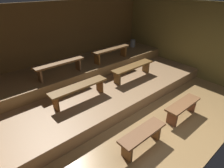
# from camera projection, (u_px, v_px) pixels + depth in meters

# --- Properties ---
(ground) EXTENTS (7.07, 5.44, 0.08)m
(ground) POSITION_uv_depth(u_px,v_px,m) (113.00, 101.00, 5.29)
(ground) COLOR olive
(wall_back) EXTENTS (7.07, 0.06, 2.44)m
(wall_back) POSITION_uv_depth(u_px,v_px,m) (66.00, 40.00, 6.25)
(wall_back) COLOR brown
(wall_back) RESTS_ON ground
(wall_right) EXTENTS (0.06, 5.44, 2.44)m
(wall_right) POSITION_uv_depth(u_px,v_px,m) (181.00, 37.00, 6.53)
(wall_right) COLOR brown
(wall_right) RESTS_ON ground
(platform_lower) EXTENTS (6.27, 3.17, 0.31)m
(platform_lower) POSITION_uv_depth(u_px,v_px,m) (97.00, 85.00, 5.68)
(platform_lower) COLOR #95714C
(platform_lower) RESTS_ON ground
(platform_middle) EXTENTS (6.27, 1.51, 0.31)m
(platform_middle) POSITION_uv_depth(u_px,v_px,m) (81.00, 67.00, 6.09)
(platform_middle) COLOR olive
(platform_middle) RESTS_ON platform_lower
(bench_floor_left) EXTENTS (1.07, 0.31, 0.40)m
(bench_floor_left) POSITION_uv_depth(u_px,v_px,m) (142.00, 135.00, 3.58)
(bench_floor_left) COLOR brown
(bench_floor_left) RESTS_ON ground
(bench_floor_right) EXTENTS (1.07, 0.31, 0.40)m
(bench_floor_right) POSITION_uv_depth(u_px,v_px,m) (183.00, 107.00, 4.43)
(bench_floor_right) COLOR brown
(bench_floor_right) RESTS_ON ground
(bench_lower_left) EXTENTS (1.50, 0.31, 0.40)m
(bench_lower_left) POSITION_uv_depth(u_px,v_px,m) (79.00, 88.00, 4.53)
(bench_lower_left) COLOR brown
(bench_lower_left) RESTS_ON platform_lower
(bench_lower_right) EXTENTS (1.50, 0.31, 0.40)m
(bench_lower_right) POSITION_uv_depth(u_px,v_px,m) (133.00, 68.00, 5.63)
(bench_lower_right) COLOR brown
(bench_lower_right) RESTS_ON platform_lower
(bench_middle_left) EXTENTS (1.39, 0.31, 0.40)m
(bench_middle_left) POSITION_uv_depth(u_px,v_px,m) (59.00, 65.00, 5.04)
(bench_middle_left) COLOR brown
(bench_middle_left) RESTS_ON platform_middle
(bench_middle_right) EXTENTS (1.39, 0.31, 0.40)m
(bench_middle_right) POSITION_uv_depth(u_px,v_px,m) (111.00, 51.00, 6.11)
(bench_middle_right) COLOR brown
(bench_middle_right) RESTS_ON platform_middle
(pail_middle) EXTENTS (0.20, 0.20, 0.28)m
(pail_middle) POSITION_uv_depth(u_px,v_px,m) (133.00, 43.00, 7.51)
(pail_middle) COLOR gray
(pail_middle) RESTS_ON platform_middle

